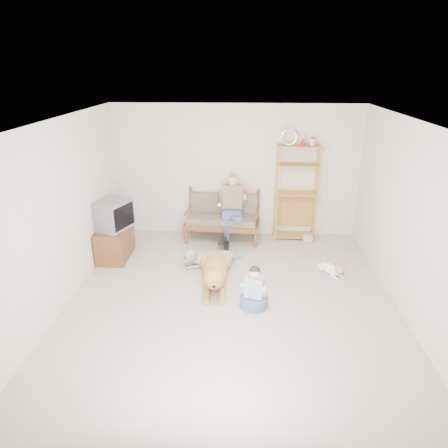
# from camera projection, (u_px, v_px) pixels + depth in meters

# --- Properties ---
(floor) EXTENTS (5.50, 5.50, 0.00)m
(floor) POSITION_uv_depth(u_px,v_px,m) (231.00, 303.00, 6.11)
(floor) COLOR beige
(floor) RESTS_ON ground
(ceiling) EXTENTS (5.50, 5.50, 0.00)m
(ceiling) POSITION_uv_depth(u_px,v_px,m) (232.00, 123.00, 5.10)
(ceiling) COLOR white
(ceiling) RESTS_ON ground
(wall_back) EXTENTS (5.00, 0.00, 5.00)m
(wall_back) POSITION_uv_depth(u_px,v_px,m) (236.00, 172.00, 8.15)
(wall_back) COLOR beige
(wall_back) RESTS_ON ground
(wall_front) EXTENTS (5.00, 0.00, 5.00)m
(wall_front) POSITION_uv_depth(u_px,v_px,m) (220.00, 351.00, 3.06)
(wall_front) COLOR beige
(wall_front) RESTS_ON ground
(wall_left) EXTENTS (0.00, 5.50, 5.50)m
(wall_left) POSITION_uv_depth(u_px,v_px,m) (58.00, 217.00, 5.72)
(wall_left) COLOR beige
(wall_left) RESTS_ON ground
(wall_right) EXTENTS (0.00, 5.50, 5.50)m
(wall_right) POSITION_uv_depth(u_px,v_px,m) (413.00, 224.00, 5.49)
(wall_right) COLOR beige
(wall_right) RESTS_ON ground
(loveseat) EXTENTS (1.55, 0.81, 0.95)m
(loveseat) POSITION_uv_depth(u_px,v_px,m) (222.00, 216.00, 8.20)
(loveseat) COLOR brown
(loveseat) RESTS_ON ground
(man) EXTENTS (0.53, 0.75, 1.22)m
(man) POSITION_uv_depth(u_px,v_px,m) (231.00, 214.00, 7.92)
(man) COLOR #495A87
(man) RESTS_ON loveseat
(etagere) EXTENTS (0.86, 0.38, 2.25)m
(etagere) POSITION_uv_depth(u_px,v_px,m) (296.00, 192.00, 8.04)
(etagere) COLOR #B68739
(etagere) RESTS_ON ground
(book_stack) EXTENTS (0.23, 0.19, 0.12)m
(book_stack) POSITION_uv_depth(u_px,v_px,m) (308.00, 237.00, 8.25)
(book_stack) COLOR beige
(book_stack) RESTS_ON ground
(tv_stand) EXTENTS (0.50, 0.90, 0.60)m
(tv_stand) POSITION_uv_depth(u_px,v_px,m) (115.00, 242.00, 7.45)
(tv_stand) COLOR brown
(tv_stand) RESTS_ON ground
(crt_tv) EXTENTS (0.70, 0.77, 0.52)m
(crt_tv) POSITION_uv_depth(u_px,v_px,m) (113.00, 215.00, 7.22)
(crt_tv) COLOR slate
(crt_tv) RESTS_ON tv_stand
(wall_outlet) EXTENTS (0.12, 0.02, 0.08)m
(wall_outlet) POSITION_uv_depth(u_px,v_px,m) (178.00, 219.00, 8.59)
(wall_outlet) COLOR silver
(wall_outlet) RESTS_ON ground
(golden_retriever) EXTENTS (0.47, 1.68, 0.51)m
(golden_retriever) POSITION_uv_depth(u_px,v_px,m) (215.00, 272.00, 6.56)
(golden_retriever) COLOR #B8793F
(golden_retriever) RESTS_ON ground
(shaggy_dog) EXTENTS (1.09, 0.55, 0.34)m
(shaggy_dog) POSITION_uv_depth(u_px,v_px,m) (209.00, 258.00, 7.22)
(shaggy_dog) COLOR silver
(shaggy_dog) RESTS_ON ground
(terrier) EXTENTS (0.42, 0.60, 0.25)m
(terrier) POSITION_uv_depth(u_px,v_px,m) (333.00, 269.00, 6.87)
(terrier) COLOR white
(terrier) RESTS_ON ground
(child) EXTENTS (0.43, 0.43, 0.67)m
(child) POSITION_uv_depth(u_px,v_px,m) (254.00, 292.00, 5.94)
(child) COLOR #495A87
(child) RESTS_ON ground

